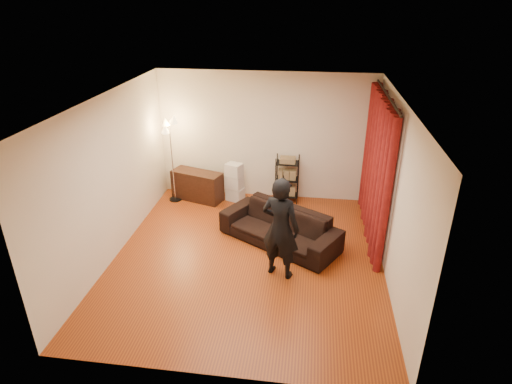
# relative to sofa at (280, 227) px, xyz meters

# --- Properties ---
(floor) EXTENTS (5.00, 5.00, 0.00)m
(floor) POSITION_rel_sofa_xyz_m (-0.49, -0.57, -0.32)
(floor) COLOR #953D10
(floor) RESTS_ON ground
(ceiling) EXTENTS (5.00, 5.00, 0.00)m
(ceiling) POSITION_rel_sofa_xyz_m (-0.49, -0.57, 2.38)
(ceiling) COLOR white
(ceiling) RESTS_ON ground
(wall_back) EXTENTS (5.00, 0.00, 5.00)m
(wall_back) POSITION_rel_sofa_xyz_m (-0.49, 1.93, 1.03)
(wall_back) COLOR beige
(wall_back) RESTS_ON ground
(wall_front) EXTENTS (5.00, 0.00, 5.00)m
(wall_front) POSITION_rel_sofa_xyz_m (-0.49, -3.07, 1.03)
(wall_front) COLOR beige
(wall_front) RESTS_ON ground
(wall_left) EXTENTS (0.00, 5.00, 5.00)m
(wall_left) POSITION_rel_sofa_xyz_m (-2.74, -0.57, 1.03)
(wall_left) COLOR beige
(wall_left) RESTS_ON ground
(wall_right) EXTENTS (0.00, 5.00, 5.00)m
(wall_right) POSITION_rel_sofa_xyz_m (1.76, -0.57, 1.03)
(wall_right) COLOR beige
(wall_right) RESTS_ON ground
(curtain_rod) EXTENTS (0.04, 2.65, 0.04)m
(curtain_rod) POSITION_rel_sofa_xyz_m (1.66, 0.56, 2.26)
(curtain_rod) COLOR black
(curtain_rod) RESTS_ON wall_right
(curtain) EXTENTS (0.22, 2.65, 2.55)m
(curtain) POSITION_rel_sofa_xyz_m (1.64, 0.56, 0.96)
(curtain) COLOR maroon
(curtain) RESTS_ON ground
(sofa) EXTENTS (2.30, 1.84, 0.63)m
(sofa) POSITION_rel_sofa_xyz_m (0.00, 0.00, 0.00)
(sofa) COLOR black
(sofa) RESTS_ON ground
(person) EXTENTS (0.71, 0.58, 1.67)m
(person) POSITION_rel_sofa_xyz_m (0.08, -0.95, 0.52)
(person) COLOR black
(person) RESTS_ON ground
(media_cabinet) EXTENTS (1.17, 0.72, 0.64)m
(media_cabinet) POSITION_rel_sofa_xyz_m (-1.91, 1.53, 0.00)
(media_cabinet) COLOR #321A10
(media_cabinet) RESTS_ON ground
(storage_boxes) EXTENTS (0.42, 0.38, 0.85)m
(storage_boxes) POSITION_rel_sofa_xyz_m (-1.10, 1.59, 0.11)
(storage_boxes) COLOR beige
(storage_boxes) RESTS_ON ground
(wire_shelf) EXTENTS (0.52, 0.41, 1.01)m
(wire_shelf) POSITION_rel_sofa_xyz_m (0.01, 1.71, 0.19)
(wire_shelf) COLOR black
(wire_shelf) RESTS_ON ground
(floor_lamp) EXTENTS (0.40, 0.40, 1.80)m
(floor_lamp) POSITION_rel_sofa_xyz_m (-2.39, 1.43, 0.59)
(floor_lamp) COLOR silver
(floor_lamp) RESTS_ON ground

